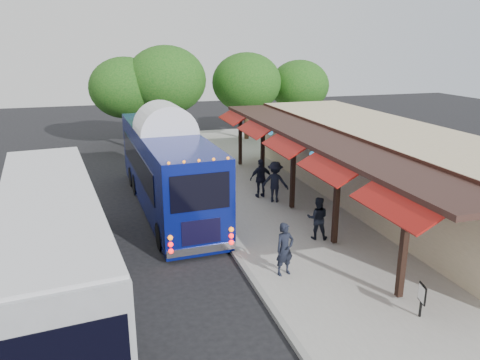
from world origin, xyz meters
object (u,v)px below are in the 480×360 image
object	(u,v)px
coach_bus	(167,164)
ped_a	(285,249)
ped_b	(318,218)
city_bus	(52,238)
ped_d	(275,182)
sign_board	(422,295)
ped_c	(261,178)

from	to	relation	value
coach_bus	ped_a	distance (m)	8.42
ped_b	city_bus	bearing A→B (deg)	30.73
city_bus	ped_b	xyz separation A→B (m)	(9.24, 1.15, -0.82)
ped_b	ped_d	distance (m)	4.49
city_bus	sign_board	world-z (taller)	city_bus
ped_a	ped_b	bearing A→B (deg)	33.69
city_bus	ped_a	bearing A→B (deg)	-15.54
city_bus	ped_d	bearing A→B (deg)	25.32
coach_bus	city_bus	xyz separation A→B (m)	(-4.39, -6.79, -0.26)
ped_a	ped_d	distance (m)	7.17
city_bus	ped_c	xyz separation A→B (m)	(8.84, 6.47, -0.71)
ped_a	sign_board	size ratio (longest dim) A/B	1.81
city_bus	sign_board	bearing A→B (deg)	-31.29
city_bus	ped_c	size ratio (longest dim) A/B	6.57
coach_bus	ped_c	size ratio (longest dim) A/B	6.43
ped_c	ped_d	xyz separation A→B (m)	(0.40, -0.83, 0.03)
ped_c	sign_board	world-z (taller)	ped_c
coach_bus	ped_d	size ratio (longest dim) A/B	6.24
ped_b	ped_c	bearing A→B (deg)	-62.02
ped_a	ped_c	world-z (taller)	ped_c
ped_a	ped_c	size ratio (longest dim) A/B	0.94
city_bus	ped_d	size ratio (longest dim) A/B	6.38
ped_c	ped_d	bearing A→B (deg)	114.74
coach_bus	city_bus	bearing A→B (deg)	-125.63
sign_board	coach_bus	bearing A→B (deg)	129.05
ped_c	sign_board	distance (m)	11.02
ped_d	ped_b	bearing A→B (deg)	121.00
coach_bus	ped_d	distance (m)	5.07
ped_a	ped_b	size ratio (longest dim) A/B	1.06
ped_a	ped_b	xyz separation A→B (m)	(2.28, 2.31, -0.05)
city_bus	ped_b	world-z (taller)	city_bus
sign_board	ped_a	bearing A→B (deg)	142.46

